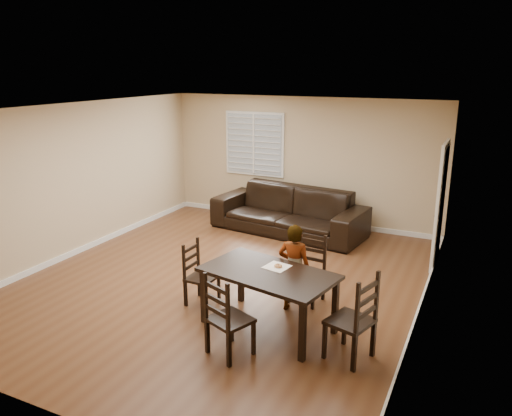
% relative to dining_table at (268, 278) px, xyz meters
% --- Properties ---
extents(ground, '(7.00, 7.00, 0.00)m').
position_rel_dining_table_xyz_m(ground, '(-1.25, 1.05, -0.70)').
color(ground, brown).
rests_on(ground, ground).
extents(room, '(6.04, 7.04, 2.72)m').
position_rel_dining_table_xyz_m(room, '(-1.22, 1.23, 1.10)').
color(room, tan).
rests_on(room, ground).
extents(dining_table, '(1.84, 1.26, 0.79)m').
position_rel_dining_table_xyz_m(dining_table, '(0.00, 0.00, 0.00)').
color(dining_table, black).
rests_on(dining_table, ground).
extents(chair_near, '(0.49, 0.46, 0.99)m').
position_rel_dining_table_xyz_m(chair_near, '(0.20, 1.05, -0.25)').
color(chair_near, black).
rests_on(chair_near, ground).
extents(chair_far, '(0.59, 0.58, 1.03)m').
position_rel_dining_table_xyz_m(chair_far, '(-0.20, -0.87, -0.23)').
color(chair_far, black).
rests_on(chair_far, ground).
extents(chair_left, '(0.40, 0.42, 0.92)m').
position_rel_dining_table_xyz_m(chair_left, '(-1.25, 0.23, -0.28)').
color(chair_left, black).
rests_on(chair_left, ground).
extents(chair_right, '(0.58, 0.60, 1.08)m').
position_rel_dining_table_xyz_m(chair_right, '(1.26, -0.27, -0.21)').
color(chair_right, black).
rests_on(chair_right, ground).
extents(child, '(0.47, 0.32, 1.26)m').
position_rel_dining_table_xyz_m(child, '(0.12, 0.60, -0.07)').
color(child, gray).
rests_on(child, ground).
extents(napkin, '(0.35, 0.35, 0.00)m').
position_rel_dining_table_xyz_m(napkin, '(0.04, 0.19, 0.09)').
color(napkin, '#F2E4D0').
rests_on(napkin, dining_table).
extents(donut, '(0.11, 0.11, 0.04)m').
position_rel_dining_table_xyz_m(donut, '(0.06, 0.18, 0.11)').
color(donut, '#B77741').
rests_on(donut, napkin).
extents(sofa, '(3.25, 1.60, 0.91)m').
position_rel_dining_table_xyz_m(sofa, '(-1.22, 3.76, -0.25)').
color(sofa, black).
rests_on(sofa, ground).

